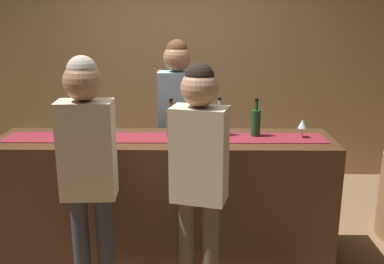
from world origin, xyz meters
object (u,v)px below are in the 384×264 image
object	(u,v)px
wine_bottle_green	(256,122)
customer_sipping	(199,164)
customer_browsing	(88,159)
wine_glass_mid_counter	(89,128)
wine_glass_near_customer	(302,125)
bartender	(177,113)
wine_bottle_amber	(171,123)
wine_bottle_clear	(219,122)

from	to	relation	value
wine_bottle_green	customer_sipping	distance (m)	0.83
wine_bottle_green	customer_browsing	distance (m)	1.33
wine_glass_mid_counter	customer_browsing	bearing A→B (deg)	-78.01
wine_glass_near_customer	wine_bottle_green	bearing A→B (deg)	173.93
bartender	customer_sipping	size ratio (longest dim) A/B	1.04
wine_glass_mid_counter	customer_browsing	world-z (taller)	customer_browsing
bartender	customer_browsing	bearing A→B (deg)	66.56
wine_bottle_amber	customer_browsing	world-z (taller)	customer_browsing
wine_bottle_green	bartender	bearing A→B (deg)	140.06
bartender	customer_browsing	distance (m)	1.32
wine_bottle_amber	wine_glass_mid_counter	xyz separation A→B (m)	(-0.60, -0.13, -0.01)
wine_bottle_green	wine_glass_mid_counter	xyz separation A→B (m)	(-1.25, -0.15, -0.01)
customer_browsing	customer_sipping	bearing A→B (deg)	-3.20
wine_bottle_amber	customer_browsing	xyz separation A→B (m)	(-0.49, -0.67, -0.07)
bartender	customer_browsing	size ratio (longest dim) A/B	1.01
wine_bottle_green	bartender	world-z (taller)	bartender
wine_bottle_clear	wine_glass_near_customer	size ratio (longest dim) A/B	2.10
wine_bottle_clear	customer_browsing	distance (m)	1.12
wine_glass_mid_counter	customer_browsing	distance (m)	0.56
bartender	wine_bottle_amber	bearing A→B (deg)	86.74
wine_glass_near_customer	bartender	distance (m)	1.13
wine_glass_mid_counter	bartender	world-z (taller)	bartender
wine_bottle_green	customer_browsing	bearing A→B (deg)	-148.84
wine_bottle_clear	wine_glass_mid_counter	distance (m)	0.99
wine_bottle_amber	customer_sipping	world-z (taller)	customer_sipping
wine_glass_near_customer	wine_bottle_clear	bearing A→B (deg)	174.81
customer_browsing	wine_bottle_amber	bearing A→B (deg)	51.49
wine_bottle_amber	wine_glass_mid_counter	bearing A→B (deg)	-167.91
wine_bottle_clear	customer_sipping	bearing A→B (deg)	-102.54
wine_bottle_clear	customer_browsing	world-z (taller)	customer_browsing
wine_glass_near_customer	customer_sipping	distance (m)	1.03
wine_bottle_amber	wine_glass_near_customer	size ratio (longest dim) A/B	2.10
wine_glass_near_customer	customer_browsing	xyz separation A→B (m)	(-1.49, -0.65, -0.06)
wine_bottle_clear	customer_sipping	distance (m)	0.74
wine_bottle_green	wine_glass_near_customer	bearing A→B (deg)	-6.07
customer_sipping	customer_browsing	size ratio (longest dim) A/B	0.98
wine_bottle_clear	wine_bottle_amber	world-z (taller)	same
wine_glass_near_customer	wine_bottle_amber	bearing A→B (deg)	178.89
customer_sipping	wine_bottle_amber	bearing A→B (deg)	122.25
wine_glass_mid_counter	customer_sipping	world-z (taller)	customer_sipping
wine_bottle_clear	wine_bottle_green	xyz separation A→B (m)	(0.28, -0.02, 0.00)
wine_glass_near_customer	customer_browsing	bearing A→B (deg)	-156.39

